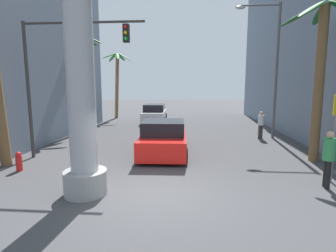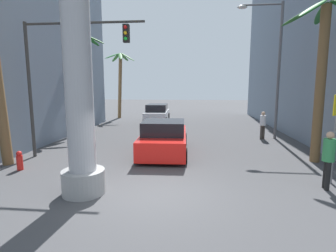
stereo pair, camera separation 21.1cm
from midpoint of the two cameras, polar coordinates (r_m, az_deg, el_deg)
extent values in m
plane|color=#424244|center=(17.52, 1.33, -1.55)|extent=(88.16, 88.16, 0.00)
cube|color=slate|center=(21.06, 31.66, 17.59)|extent=(6.03, 22.88, 13.65)
cylinder|color=#9E9EA3|center=(7.80, -19.81, 19.81)|extent=(0.76, 0.76, 9.34)
cylinder|color=gray|center=(8.12, -18.23, -11.56)|extent=(1.22, 1.22, 0.70)
cylinder|color=#59595E|center=(16.77, 22.18, 10.73)|extent=(0.16, 0.16, 7.79)
cylinder|color=#59595E|center=(17.08, 19.10, 23.60)|extent=(2.21, 0.10, 0.10)
ellipsoid|color=beige|center=(16.84, 15.10, 23.64)|extent=(0.56, 0.28, 0.20)
cylinder|color=slate|center=(9.86, 31.93, -2.35)|extent=(0.08, 0.08, 2.87)
cylinder|color=#333333|center=(12.75, -28.51, 6.58)|extent=(0.14, 0.14, 5.74)
cylinder|color=#333333|center=(11.84, -18.58, 20.60)|extent=(5.04, 0.10, 0.10)
cube|color=black|center=(11.21, -9.65, 19.28)|extent=(0.24, 0.24, 0.70)
sphere|color=red|center=(11.13, -9.86, 20.50)|extent=(0.14, 0.14, 0.14)
sphere|color=yellow|center=(11.08, -9.83, 19.39)|extent=(0.14, 0.14, 0.14)
sphere|color=green|center=(11.05, -9.80, 18.27)|extent=(0.14, 0.14, 0.14)
cylinder|color=black|center=(14.05, -4.82, -2.78)|extent=(0.25, 0.65, 0.64)
cylinder|color=black|center=(13.94, 2.96, -2.86)|extent=(0.25, 0.65, 0.64)
cylinder|color=black|center=(10.83, -7.05, -6.27)|extent=(0.25, 0.65, 0.64)
cylinder|color=black|center=(10.69, 3.13, -6.42)|extent=(0.25, 0.65, 0.64)
cube|color=red|center=(12.28, -1.40, -3.27)|extent=(2.20, 4.86, 0.80)
cube|color=black|center=(11.80, -1.53, -0.30)|extent=(1.92, 2.08, 0.60)
cylinder|color=black|center=(24.71, -4.85, 2.14)|extent=(0.24, 0.65, 0.64)
cylinder|color=black|center=(24.54, -0.80, 2.13)|extent=(0.24, 0.65, 0.64)
cylinder|color=black|center=(21.56, -5.97, 1.18)|extent=(0.24, 0.65, 0.64)
cylinder|color=black|center=(21.37, -1.32, 1.16)|extent=(0.24, 0.65, 0.64)
cube|color=silver|center=(23.00, -3.22, 2.28)|extent=(2.00, 4.64, 0.80)
cube|color=black|center=(22.93, -3.24, 4.02)|extent=(1.78, 2.58, 0.60)
cylinder|color=brown|center=(12.22, 29.55, 7.52)|extent=(0.42, 0.40, 6.19)
ellipsoid|color=#22632D|center=(13.40, 29.68, 20.28)|extent=(0.68, 1.77, 0.58)
ellipsoid|color=#2E682D|center=(12.74, 26.51, 20.81)|extent=(1.56, 1.27, 0.81)
ellipsoid|color=#2A772D|center=(11.80, 28.43, 21.58)|extent=(1.54, 1.23, 0.91)
cylinder|color=brown|center=(26.20, -11.29, 8.39)|extent=(0.63, 0.40, 6.14)
ellipsoid|color=#32692D|center=(26.14, -9.69, 14.62)|extent=(1.49, 0.63, 0.90)
ellipsoid|color=#2F652D|center=(27.18, -10.42, 14.52)|extent=(0.74, 1.58, 0.68)
ellipsoid|color=#32712D|center=(27.18, -12.17, 14.38)|extent=(1.32, 1.30, 0.81)
ellipsoid|color=#256F2D|center=(26.14, -12.93, 14.68)|extent=(1.37, 1.31, 0.69)
ellipsoid|color=#2C622D|center=(25.69, -11.22, 14.73)|extent=(0.81, 1.52, 0.84)
cylinder|color=brown|center=(19.06, -18.11, 8.49)|extent=(0.33, 0.30, 6.38)
ellipsoid|color=#316D2D|center=(19.06, -16.45, 17.67)|extent=(1.35, 0.37, 0.68)
ellipsoid|color=#26792D|center=(19.83, -16.98, 17.34)|extent=(0.85, 1.40, 0.62)
ellipsoid|color=#30662D|center=(20.03, -18.56, 17.14)|extent=(0.89, 1.38, 0.66)
ellipsoid|color=#246D2D|center=(19.60, -20.50, 17.21)|extent=(1.34, 0.37, 0.70)
ellipsoid|color=#24742D|center=(18.95, -20.38, 17.45)|extent=(1.03, 1.28, 0.77)
ellipsoid|color=#286C2D|center=(18.63, -18.57, 17.82)|extent=(0.83, 1.39, 0.66)
cylinder|color=#3F3833|center=(16.53, 19.33, -1.20)|extent=(0.14, 0.14, 0.83)
cylinder|color=#3F3833|center=(16.37, 18.91, -1.27)|extent=(0.14, 0.14, 0.83)
cylinder|color=silver|center=(16.35, 19.24, 1.21)|extent=(0.48, 0.48, 0.59)
sphere|color=tan|center=(16.31, 19.31, 2.62)|extent=(0.22, 0.22, 0.22)
cylinder|color=black|center=(9.32, 30.94, -9.17)|extent=(0.14, 0.14, 0.87)
cylinder|color=black|center=(9.50, 30.57, -8.82)|extent=(0.14, 0.14, 0.87)
cylinder|color=#338C4C|center=(9.22, 31.13, -4.37)|extent=(0.38, 0.38, 0.68)
sphere|color=tan|center=(9.14, 31.34, -1.63)|extent=(0.22, 0.22, 0.22)
cylinder|color=red|center=(11.24, -30.15, -7.08)|extent=(0.22, 0.22, 0.55)
sphere|color=red|center=(11.15, -30.28, -5.37)|extent=(0.20, 0.20, 0.20)
camera|label=1|loc=(0.11, -90.54, -0.08)|focal=28.00mm
camera|label=2|loc=(0.11, 89.46, 0.08)|focal=28.00mm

